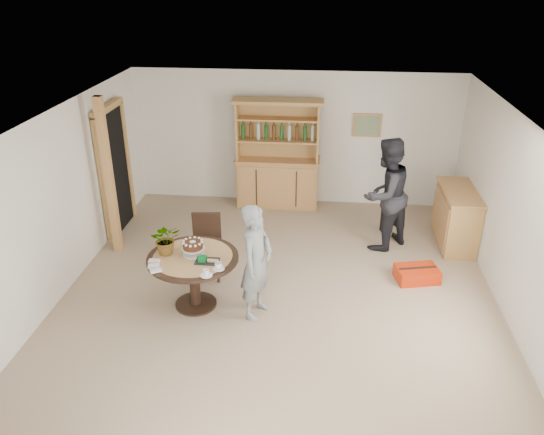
{
  "coord_description": "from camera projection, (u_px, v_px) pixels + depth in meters",
  "views": [
    {
      "loc": [
        0.54,
        -6.04,
        4.19
      ],
      "look_at": [
        -0.12,
        0.48,
        1.05
      ],
      "focal_mm": 35.0,
      "sensor_mm": 36.0,
      "label": 1
    }
  ],
  "objects": [
    {
      "name": "napkins",
      "position": [
        155.0,
        266.0,
        6.64
      ],
      "size": [
        0.24,
        0.33,
        0.03
      ],
      "color": "white",
      "rests_on": "dining_table"
    },
    {
      "name": "dining_chair",
      "position": [
        207.0,
        241.0,
        7.73
      ],
      "size": [
        0.46,
        0.46,
        0.95
      ],
      "rotation": [
        0.0,
        0.0,
        0.1
      ],
      "color": "black",
      "rests_on": "ground"
    },
    {
      "name": "flower_vase",
      "position": [
        166.0,
        239.0,
        6.88
      ],
      "size": [
        0.47,
        0.44,
        0.42
      ],
      "primitive_type": "imported",
      "rotation": [
        0.0,
        0.0,
        0.35
      ],
      "color": "#3F7233",
      "rests_on": "dining_table"
    },
    {
      "name": "dining_table",
      "position": [
        193.0,
        266.0,
        6.96
      ],
      "size": [
        1.2,
        1.2,
        0.76
      ],
      "color": "black",
      "rests_on": "ground"
    },
    {
      "name": "birthday_cake",
      "position": [
        193.0,
        246.0,
        6.88
      ],
      "size": [
        0.3,
        0.3,
        0.2
      ],
      "color": "white",
      "rests_on": "dining_table"
    },
    {
      "name": "coffee_cup_b",
      "position": [
        206.0,
        273.0,
        6.45
      ],
      "size": [
        0.15,
        0.15,
        0.08
      ],
      "color": "white",
      "rests_on": "dining_table"
    },
    {
      "name": "doorway",
      "position": [
        114.0,
        168.0,
        8.87
      ],
      "size": [
        0.13,
        1.1,
        2.18
      ],
      "color": "black",
      "rests_on": "ground"
    },
    {
      "name": "sideboard",
      "position": [
        456.0,
        217.0,
        8.62
      ],
      "size": [
        0.54,
        1.26,
        0.94
      ],
      "color": "tan",
      "rests_on": "ground"
    },
    {
      "name": "adult_person",
      "position": [
        385.0,
        194.0,
        8.33
      ],
      "size": [
        1.12,
        1.12,
        1.84
      ],
      "primitive_type": "imported",
      "rotation": [
        0.0,
        0.0,
        3.92
      ],
      "color": "black",
      "rests_on": "ground"
    },
    {
      "name": "gift_tray",
      "position": [
        207.0,
        260.0,
        6.75
      ],
      "size": [
        0.3,
        0.2,
        0.08
      ],
      "color": "black",
      "rests_on": "dining_table"
    },
    {
      "name": "coffee_cup_a",
      "position": [
        219.0,
        266.0,
        6.59
      ],
      "size": [
        0.15,
        0.15,
        0.09
      ],
      "color": "white",
      "rests_on": "dining_table"
    },
    {
      "name": "hutch",
      "position": [
        278.0,
        171.0,
        9.92
      ],
      "size": [
        1.62,
        0.54,
        2.04
      ],
      "color": "tan",
      "rests_on": "ground"
    },
    {
      "name": "ground",
      "position": [
        277.0,
        302.0,
        7.28
      ],
      "size": [
        7.0,
        7.0,
        0.0
      ],
      "primitive_type": "plane",
      "color": "tan",
      "rests_on": "ground"
    },
    {
      "name": "pine_post",
      "position": [
        109.0,
        178.0,
        8.06
      ],
      "size": [
        0.12,
        0.12,
        2.5
      ],
      "primitive_type": "cube",
      "color": "tan",
      "rests_on": "ground"
    },
    {
      "name": "teen_boy",
      "position": [
        256.0,
        262.0,
        6.71
      ],
      "size": [
        0.54,
        0.66,
        1.56
      ],
      "primitive_type": "imported",
      "rotation": [
        0.0,
        0.0,
        1.23
      ],
      "color": "slate",
      "rests_on": "ground"
    },
    {
      "name": "red_suitcase",
      "position": [
        417.0,
        274.0,
        7.74
      ],
      "size": [
        0.68,
        0.53,
        0.21
      ],
      "rotation": [
        0.0,
        0.0,
        0.23
      ],
      "color": "red",
      "rests_on": "ground"
    },
    {
      "name": "room_shell",
      "position": [
        278.0,
        184.0,
        6.54
      ],
      "size": [
        6.04,
        7.04,
        2.52
      ],
      "color": "white",
      "rests_on": "ground"
    }
  ]
}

